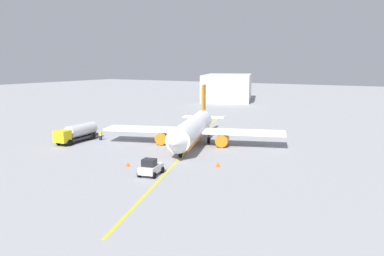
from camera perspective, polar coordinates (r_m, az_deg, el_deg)
name	(u,v)px	position (r m, az deg, el deg)	size (l,w,h in m)	color
ground_plane	(192,145)	(67.29, 0.00, -2.52)	(400.00, 400.00, 0.00)	#939399
airplane	(193,130)	(67.25, 0.08, -0.22)	(27.90, 31.19, 9.69)	white
fuel_tanker	(77,132)	(72.83, -16.38, -0.61)	(10.14, 3.65, 3.15)	#2D2D33
pushback_tug	(151,168)	(49.64, -6.06, -5.75)	(3.95, 2.98, 2.20)	silver
refueling_worker	(101,136)	(73.41, -13.19, -1.10)	(0.46, 0.58, 1.71)	navy
safety_cone_nose	(218,164)	(53.56, 3.79, -5.31)	(0.63, 0.63, 0.70)	#F2590F
safety_cone_wingtip	(128,164)	(54.36, -9.32, -5.21)	(0.59, 0.59, 0.66)	#F2590F
distant_hangar	(228,87)	(148.62, 5.23, 5.92)	(32.55, 25.64, 9.62)	silver
taxi_line_marking	(192,145)	(67.29, 0.00, -2.52)	(74.28, 0.30, 0.01)	yellow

